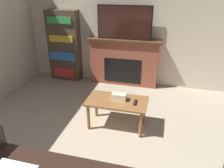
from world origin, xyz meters
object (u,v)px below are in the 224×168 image
bookshelf (64,46)px  fireplace (124,62)px  tv (124,23)px  coffee_table (117,104)px

bookshelf → fireplace: bearing=0.9°
fireplace → tv: size_ratio=1.40×
coffee_table → bookshelf: bearing=135.2°
fireplace → tv: 0.85m
fireplace → bookshelf: size_ratio=1.00×
tv → coffee_table: 1.88m
fireplace → tv: bearing=-90.0°
coffee_table → fireplace: bearing=98.1°
fireplace → bookshelf: bearing=-179.1°
bookshelf → coffee_table: bearing=-44.8°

